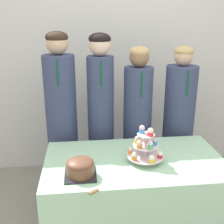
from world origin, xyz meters
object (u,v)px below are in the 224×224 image
(student_2, at_px, (137,129))
(student_3, at_px, (178,129))
(cupcake_stand, at_px, (146,146))
(student_1, at_px, (101,123))
(cake_knife, at_px, (99,189))
(round_cake, at_px, (80,167))
(student_0, at_px, (62,126))

(student_2, height_order, student_3, student_2)
(cupcake_stand, distance_m, student_1, 0.69)
(student_1, height_order, student_2, student_1)
(cupcake_stand, bearing_deg, student_1, 114.29)
(cake_knife, bearing_deg, student_2, 30.99)
(cake_knife, distance_m, cupcake_stand, 0.51)
(round_cake, distance_m, cake_knife, 0.22)
(student_2, bearing_deg, cupcake_stand, -95.81)
(student_0, height_order, student_3, student_0)
(round_cake, height_order, student_1, student_1)
(cupcake_stand, relative_size, student_3, 0.18)
(student_0, xyz_separation_m, student_1, (0.36, -0.00, 0.02))
(student_1, bearing_deg, round_cake, -104.19)
(cupcake_stand, xyz_separation_m, student_1, (-0.28, 0.63, -0.04))
(cake_knife, xyz_separation_m, cupcake_stand, (0.37, 0.33, 0.12))
(round_cake, xyz_separation_m, student_1, (0.20, 0.78, 0.02))
(cupcake_stand, distance_m, student_2, 0.64)
(student_0, relative_size, student_1, 1.01)
(cupcake_stand, distance_m, student_0, 0.90)
(round_cake, bearing_deg, student_2, 55.06)
(student_0, bearing_deg, cake_knife, -73.82)
(round_cake, distance_m, student_1, 0.81)
(student_2, bearing_deg, cake_knife, -114.25)
(round_cake, height_order, student_3, student_3)
(student_1, bearing_deg, student_0, 180.00)
(round_cake, relative_size, student_0, 0.13)
(cupcake_stand, xyz_separation_m, student_3, (0.47, 0.63, -0.13))
(student_1, bearing_deg, student_3, 0.00)
(cake_knife, bearing_deg, cupcake_stand, 7.07)
(cake_knife, relative_size, student_3, 0.14)
(round_cake, bearing_deg, student_0, 101.90)
(student_2, bearing_deg, student_1, 180.00)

